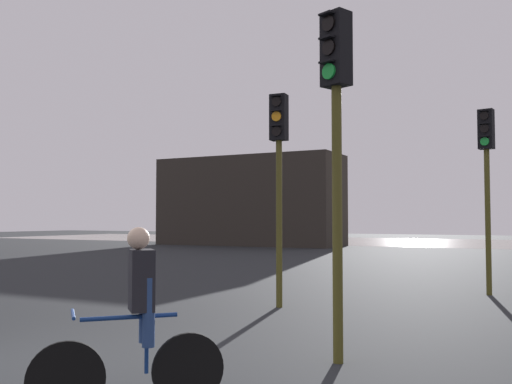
% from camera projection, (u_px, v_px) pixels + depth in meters
% --- Properties ---
extents(ground_plane, '(120.00, 120.00, 0.00)m').
position_uv_depth(ground_plane, '(11.00, 370.00, 6.38)').
color(ground_plane, black).
extents(water_strip, '(80.00, 16.00, 0.01)m').
position_uv_depth(water_strip, '(466.00, 243.00, 40.47)').
color(water_strip, '#9E937F').
rests_on(water_strip, ground).
extents(distant_building, '(12.12, 4.00, 5.73)m').
position_uv_depth(distant_building, '(249.00, 201.00, 37.29)').
color(distant_building, '#2D2823').
rests_on(distant_building, ground).
extents(traffic_light_far_right, '(0.36, 0.37, 4.17)m').
position_uv_depth(traffic_light_far_right, '(487.00, 165.00, 12.83)').
color(traffic_light_far_right, '#4C4719').
rests_on(traffic_light_far_right, ground).
extents(traffic_light_center, '(0.34, 0.35, 4.12)m').
position_uv_depth(traffic_light_center, '(279.00, 158.00, 11.06)').
color(traffic_light_center, '#4C4719').
rests_on(traffic_light_center, ground).
extents(traffic_light_near_right, '(0.39, 0.41, 4.19)m').
position_uv_depth(traffic_light_near_right, '(336.00, 116.00, 6.83)').
color(traffic_light_near_right, '#4C4719').
rests_on(traffic_light_near_right, ground).
extents(cyclist, '(1.20, 1.27, 1.62)m').
position_uv_depth(cyclist, '(137.00, 318.00, 5.02)').
color(cyclist, black).
rests_on(cyclist, ground).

